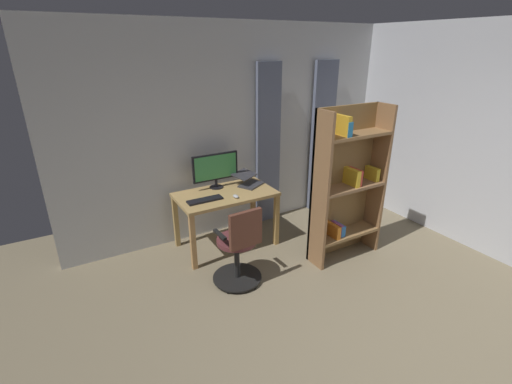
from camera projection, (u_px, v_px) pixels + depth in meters
back_room_partition at (236, 132)px, 4.97m from camera, size 4.82×0.10×2.81m
curtain_left_panel at (322, 138)px, 5.65m from camera, size 0.41×0.06×2.31m
curtain_right_panel at (268, 147)px, 5.19m from camera, size 0.38×0.06×2.31m
desk at (226, 200)px, 4.66m from camera, size 1.25×0.71×0.76m
office_chair at (239, 249)px, 3.95m from camera, size 0.56×0.56×0.95m
computer_monitor at (216, 168)px, 4.70m from camera, size 0.63×0.18×0.46m
computer_keyboard at (205, 200)px, 4.38m from camera, size 0.43×0.13×0.02m
laptop at (249, 181)px, 4.87m from camera, size 0.45×0.45×0.16m
computer_mouse at (236, 196)px, 4.47m from camera, size 0.06×0.10×0.04m
bookshelf at (346, 184)px, 4.36m from camera, size 0.94×0.30×1.89m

